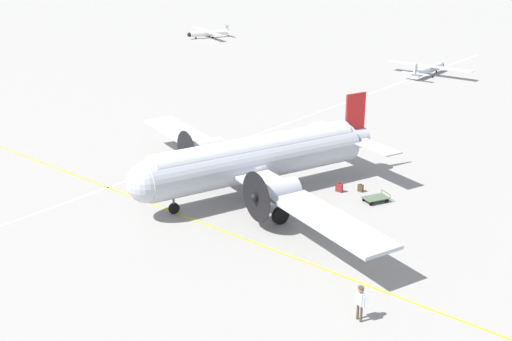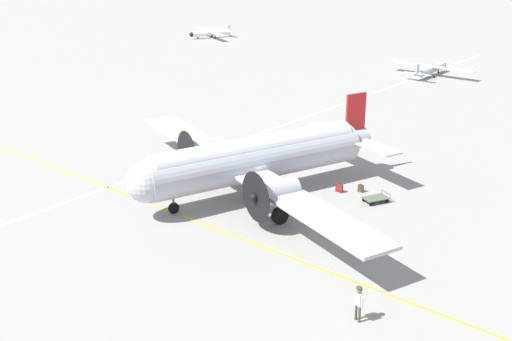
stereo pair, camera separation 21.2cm
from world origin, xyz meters
The scene contains 10 objects.
ground_plane centered at (0.00, 0.00, 0.00)m, with size 300.00×300.00×0.00m, color gray.
apron_line_eastwest centered at (0.00, 5.56, 0.00)m, with size 120.00×0.16×0.01m.
apron_line_northsouth centered at (8.62, 0.00, 0.00)m, with size 0.16×120.00×0.01m.
airliner_main centered at (0.14, 0.41, 2.55)m, with size 26.76×18.19×5.89m.
crew_foreground centered at (-13.04, 8.46, 1.08)m, with size 0.56×0.37×1.73m.
suitcase_near_door centered at (-4.04, -3.91, 0.31)m, with size 0.51×0.17×0.65m.
suitcase_upright_spare centered at (-5.13, -4.87, 0.26)m, with size 0.38×0.18×0.55m.
baggage_cart centered at (-6.81, -3.99, 0.27)m, with size 1.60×1.89×0.56m.
light_aircraft_distant centered at (7.75, -42.41, 0.84)m, with size 10.69×7.90×2.05m.
light_aircraft_taxiing centered at (49.11, -46.89, 0.81)m, with size 9.57×7.42×1.94m.
Camera 1 is at (-25.23, 30.52, 16.47)m, focal length 45.00 mm.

